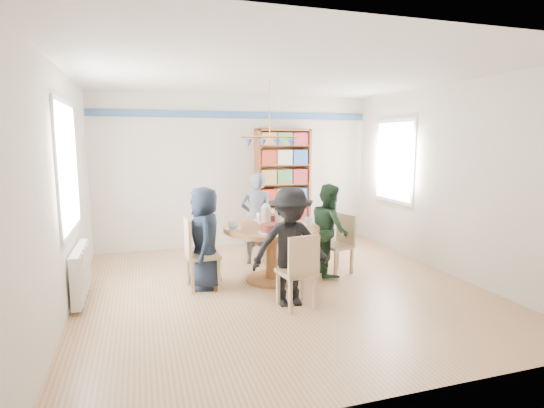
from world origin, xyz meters
name	(u,v)px	position (x,y,z in m)	size (l,w,h in m)	color
ground	(281,288)	(0.00, 0.00, 0.00)	(5.00, 5.00, 0.00)	tan
room_shell	(245,159)	(-0.26, 0.87, 1.65)	(5.00, 5.00, 5.00)	white
radiator	(81,272)	(-2.42, 0.30, 0.35)	(0.12, 1.00, 0.60)	silver
dining_table	(272,241)	(-0.03, 0.33, 0.56)	(1.30, 1.30, 0.75)	#925C30
chair_left	(197,250)	(-1.04, 0.29, 0.51)	(0.43, 0.43, 0.93)	tan
chair_right	(341,241)	(1.03, 0.38, 0.47)	(0.46, 0.46, 0.85)	tan
chair_far	(256,233)	(0.03, 1.31, 0.46)	(0.47, 0.47, 0.84)	tan
chair_near	(299,268)	(-0.02, -0.71, 0.48)	(0.43, 0.43, 0.87)	tan
person_left	(205,238)	(-0.93, 0.32, 0.66)	(0.65, 0.42, 1.32)	#162031
person_right	(329,229)	(0.84, 0.37, 0.65)	(0.63, 0.49, 1.31)	#19331F
person_far	(256,218)	(0.00, 1.22, 0.71)	(0.52, 0.34, 1.42)	gray
person_near	(291,247)	(-0.08, -0.56, 0.69)	(0.89, 0.51, 1.38)	black
bookshelf	(283,188)	(0.82, 2.34, 1.04)	(1.01, 0.30, 2.11)	brown
tableware	(269,221)	(-0.06, 0.36, 0.82)	(1.27, 1.27, 0.33)	white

